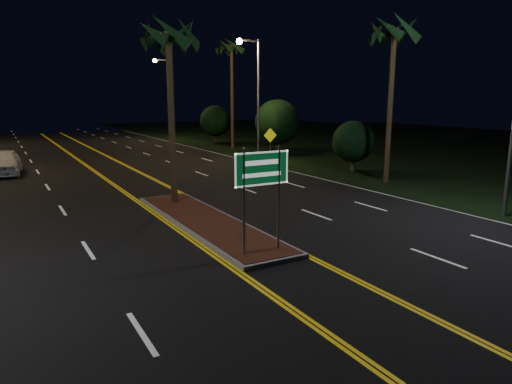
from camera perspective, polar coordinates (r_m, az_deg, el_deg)
ground at (r=11.89m, az=7.69°, el=-11.87°), size 120.00×120.00×0.00m
grass_right at (r=49.99m, az=17.77°, el=5.70°), size 40.00×110.00×0.01m
median_island at (r=17.60m, az=-6.27°, el=-3.69°), size 2.25×10.25×0.17m
highway_sign at (r=13.43m, az=0.72°, el=1.70°), size 1.80×0.08×3.20m
streetlight_right_mid at (r=35.17m, az=-0.26°, el=13.19°), size 1.91×0.44×9.00m
streetlight_right_far at (r=53.49m, az=-11.13°, el=12.46°), size 1.91×0.44×9.00m
palm_median at (r=20.40m, az=-10.90°, el=18.65°), size 2.40×2.40×8.30m
palm_right_near at (r=26.96m, az=16.93°, el=18.62°), size 2.40×2.40×9.30m
palm_right_far at (r=43.47m, az=-3.08°, el=17.49°), size 2.40×2.40×10.30m
shrub_near at (r=30.45m, az=12.06°, el=6.18°), size 2.70×2.70×3.30m
shrub_mid at (r=38.67m, az=2.69°, el=8.70°), size 3.78×3.78×4.62m
shrub_far at (r=49.15m, az=-5.13°, el=8.84°), size 3.24×3.24×3.96m
car_near at (r=32.62m, az=-29.02°, el=3.49°), size 2.88×5.67×1.82m
warning_sign at (r=34.32m, az=1.79°, el=6.52°), size 1.06×0.10×2.52m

